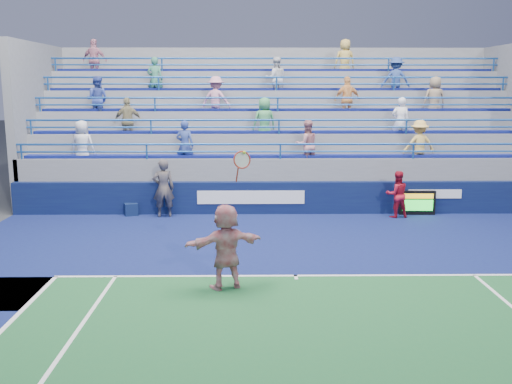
{
  "coord_description": "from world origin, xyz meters",
  "views": [
    {
      "loc": [
        -1.05,
        -12.41,
        4.29
      ],
      "look_at": [
        -0.87,
        2.5,
        1.5
      ],
      "focal_mm": 40.0,
      "sensor_mm": 36.0,
      "label": 1
    }
  ],
  "objects_px": {
    "ball_girl": "(397,194)",
    "judge_chair": "(131,208)",
    "tennis_player": "(226,246)",
    "serve_speed_board": "(417,203)",
    "line_judge": "(163,188)"
  },
  "relations": [
    {
      "from": "serve_speed_board",
      "to": "judge_chair",
      "type": "height_order",
      "value": "serve_speed_board"
    },
    {
      "from": "judge_chair",
      "to": "line_judge",
      "type": "bearing_deg",
      "value": -12.6
    },
    {
      "from": "tennis_player",
      "to": "ball_girl",
      "type": "height_order",
      "value": "tennis_player"
    },
    {
      "from": "serve_speed_board",
      "to": "line_judge",
      "type": "height_order",
      "value": "line_judge"
    },
    {
      "from": "serve_speed_board",
      "to": "line_judge",
      "type": "bearing_deg",
      "value": -178.69
    },
    {
      "from": "serve_speed_board",
      "to": "ball_girl",
      "type": "relative_size",
      "value": 0.77
    },
    {
      "from": "serve_speed_board",
      "to": "line_judge",
      "type": "distance_m",
      "value": 8.48
    },
    {
      "from": "judge_chair",
      "to": "tennis_player",
      "type": "relative_size",
      "value": 0.25
    },
    {
      "from": "ball_girl",
      "to": "judge_chair",
      "type": "bearing_deg",
      "value": -8.45
    },
    {
      "from": "serve_speed_board",
      "to": "ball_girl",
      "type": "xyz_separation_m",
      "value": [
        -0.79,
        -0.34,
        0.36
      ]
    },
    {
      "from": "serve_speed_board",
      "to": "judge_chair",
      "type": "xyz_separation_m",
      "value": [
        -9.61,
        0.06,
        -0.18
      ]
    },
    {
      "from": "serve_speed_board",
      "to": "ball_girl",
      "type": "distance_m",
      "value": 0.93
    },
    {
      "from": "serve_speed_board",
      "to": "tennis_player",
      "type": "height_order",
      "value": "tennis_player"
    },
    {
      "from": "tennis_player",
      "to": "judge_chair",
      "type": "bearing_deg",
      "value": 116.27
    },
    {
      "from": "line_judge",
      "to": "ball_girl",
      "type": "bearing_deg",
      "value": 168.54
    }
  ]
}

